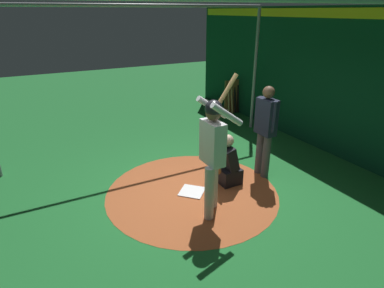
# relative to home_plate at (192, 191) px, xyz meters

# --- Properties ---
(ground_plane) EXTENTS (27.58, 27.58, 0.00)m
(ground_plane) POSITION_rel_home_plate_xyz_m (0.00, 0.00, -0.01)
(ground_plane) COLOR #1E6B2D
(dirt_circle) EXTENTS (3.10, 3.10, 0.01)m
(dirt_circle) POSITION_rel_home_plate_xyz_m (0.00, 0.00, -0.01)
(dirt_circle) COLOR #AD562D
(dirt_circle) RESTS_ON ground
(home_plate) EXTENTS (0.59, 0.59, 0.01)m
(home_plate) POSITION_rel_home_plate_xyz_m (0.00, 0.00, 0.00)
(home_plate) COLOR white
(home_plate) RESTS_ON dirt_circle
(batter) EXTENTS (0.68, 0.49, 2.21)m
(batter) POSITION_rel_home_plate_xyz_m (-0.00, 0.68, 1.15)
(batter) COLOR #BCBCC0
(batter) RESTS_ON ground
(catcher) EXTENTS (0.58, 0.40, 0.99)m
(catcher) POSITION_rel_home_plate_xyz_m (-0.74, 0.01, 0.38)
(catcher) COLOR black
(catcher) RESTS_ON ground
(umpire) EXTENTS (0.22, 0.49, 1.79)m
(umpire) POSITION_rel_home_plate_xyz_m (-1.56, 0.04, 1.00)
(umpire) COLOR #4C4C51
(umpire) RESTS_ON ground
(back_wall) EXTENTS (0.23, 11.58, 3.15)m
(back_wall) POSITION_rel_home_plate_xyz_m (-3.71, 0.00, 1.58)
(back_wall) COLOR #0C3D26
(back_wall) RESTS_ON ground
(cage_frame) EXTENTS (6.29, 4.73, 3.18)m
(cage_frame) POSITION_rel_home_plate_xyz_m (0.00, 0.00, 2.24)
(cage_frame) COLOR gray
(cage_frame) RESTS_ON ground
(bat_rack) EXTENTS (0.70, 0.20, 1.05)m
(bat_rack) POSITION_rel_home_plate_xyz_m (-3.47, -3.71, 0.48)
(bat_rack) COLOR olive
(bat_rack) RESTS_ON ground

